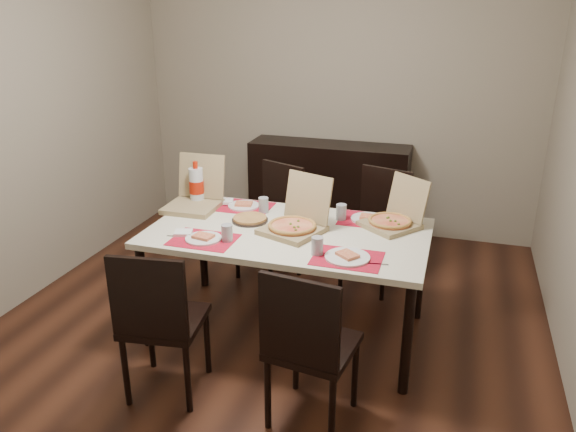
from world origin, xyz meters
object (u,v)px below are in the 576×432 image
object	(u,v)px
sideboard	(328,190)
chair_near_right	(308,343)
chair_far_left	(274,216)
pizza_box_center	(295,223)
chair_far_right	(378,223)
soda_bottle	(197,186)
dip_bowl	(306,218)
chair_near_left	(159,318)
dining_table	(288,240)

from	to	relation	value
sideboard	chair_near_right	bearing A→B (deg)	-78.90
chair_near_right	chair_far_left	xyz separation A→B (m)	(-0.74, 1.67, 0.00)
chair_near_right	pizza_box_center	bearing A→B (deg)	110.64
chair_far_left	chair_far_right	xyz separation A→B (m)	(0.83, 0.10, 0.00)
chair_near_right	soda_bottle	xyz separation A→B (m)	(-1.17, 1.17, 0.37)
sideboard	dip_bowl	world-z (taller)	sideboard
chair_near_left	dip_bowl	xyz separation A→B (m)	(0.53, 1.10, 0.25)
chair_far_right	pizza_box_center	xyz separation A→B (m)	(-0.41, -0.91, 0.29)
pizza_box_center	dip_bowl	world-z (taller)	pizza_box_center
chair_far_left	pizza_box_center	distance (m)	0.96
chair_far_right	pizza_box_center	world-z (taller)	pizza_box_center
chair_near_right	dip_bowl	xyz separation A→B (m)	(-0.32, 1.09, 0.25)
chair_near_left	dip_bowl	bearing A→B (deg)	64.20
dining_table	soda_bottle	xyz separation A→B (m)	(-0.79, 0.30, 0.20)
sideboard	dip_bowl	size ratio (longest dim) A/B	12.86
chair_near_right	chair_far_left	world-z (taller)	same
sideboard	soda_bottle	size ratio (longest dim) A/B	4.70
dip_bowl	chair_far_left	bearing A→B (deg)	126.25
pizza_box_center	dining_table	bearing A→B (deg)	-179.66
chair_far_left	soda_bottle	distance (m)	0.76
chair_near_left	soda_bottle	xyz separation A→B (m)	(-0.32, 1.18, 0.37)
chair_near_left	soda_bottle	distance (m)	1.28
chair_far_left	pizza_box_center	world-z (taller)	pizza_box_center
soda_bottle	pizza_box_center	bearing A→B (deg)	-19.86
dining_table	chair_near_right	bearing A→B (deg)	-66.61
sideboard	dining_table	size ratio (longest dim) A/B	0.83
sideboard	soda_bottle	world-z (taller)	soda_bottle
pizza_box_center	chair_near_left	bearing A→B (deg)	-120.72
chair_far_left	chair_near_right	bearing A→B (deg)	-66.01
pizza_box_center	chair_far_left	bearing A→B (deg)	117.40
dining_table	chair_near_right	size ratio (longest dim) A/B	1.94
chair_near_right	pizza_box_center	distance (m)	0.97
dining_table	chair_near_right	world-z (taller)	chair_near_right
chair_far_right	chair_near_left	bearing A→B (deg)	-117.54
chair_far_left	soda_bottle	world-z (taller)	soda_bottle
pizza_box_center	dip_bowl	size ratio (longest dim) A/B	4.12
dip_bowl	pizza_box_center	bearing A→B (deg)	-92.72
pizza_box_center	soda_bottle	bearing A→B (deg)	160.14
sideboard	soda_bottle	distance (m)	1.69
dining_table	pizza_box_center	bearing A→B (deg)	0.34
chair_near_left	dip_bowl	size ratio (longest dim) A/B	7.98
dip_bowl	chair_far_right	bearing A→B (deg)	59.82
soda_bottle	chair_near_right	bearing A→B (deg)	-45.03
dining_table	soda_bottle	size ratio (longest dim) A/B	5.64
chair_near_left	chair_near_right	size ratio (longest dim) A/B	1.00
dining_table	soda_bottle	world-z (taller)	soda_bottle
dip_bowl	soda_bottle	bearing A→B (deg)	174.51
chair_far_left	pizza_box_center	xyz separation A→B (m)	(0.42, -0.81, 0.29)
sideboard	dining_table	distance (m)	1.82
sideboard	chair_far_right	xyz separation A→B (m)	(0.61, -0.89, 0.06)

